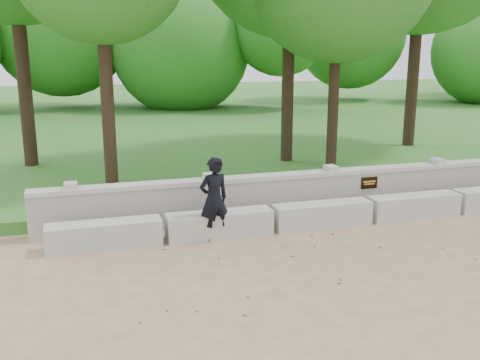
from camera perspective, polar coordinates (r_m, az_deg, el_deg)
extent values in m
plane|color=tan|center=(9.26, 19.47, -7.63)|extent=(80.00, 80.00, 0.00)
cube|color=#2D581B|center=(21.77, -2.60, 5.30)|extent=(40.00, 22.00, 0.25)
cube|color=#BBB9B1|center=(9.29, -14.25, -5.70)|extent=(1.90, 0.45, 0.45)
cube|color=#BBB9B1|center=(9.57, -2.17, -4.73)|extent=(1.90, 0.45, 0.45)
cube|color=#BBB9B1|center=(10.23, 8.75, -3.67)|extent=(1.90, 0.45, 0.45)
cube|color=#BBB9B1|center=(11.21, 18.04, -2.66)|extent=(1.90, 0.45, 0.45)
cube|color=#B0AEA6|center=(11.22, 11.88, -1.28)|extent=(12.50, 0.25, 0.82)
cube|color=#BBB9B1|center=(11.12, 11.99, 0.96)|extent=(12.50, 0.35, 0.08)
cube|color=black|center=(11.20, 13.62, -0.30)|extent=(0.36, 0.02, 0.24)
imported|color=black|center=(9.25, -2.80, -2.04)|extent=(0.61, 0.47, 1.48)
cube|color=black|center=(8.81, -2.39, 1.79)|extent=(0.14, 0.05, 0.07)
cylinder|color=#382619|center=(15.20, -22.15, 11.12)|extent=(0.35, 0.35, 5.19)
cylinder|color=#382619|center=(12.08, -14.01, 9.09)|extent=(0.29, 0.29, 4.24)
cylinder|color=#382619|center=(14.83, 5.14, 11.36)|extent=(0.33, 0.33, 4.86)
cylinder|color=#382619|center=(14.13, 9.98, 9.63)|extent=(0.28, 0.28, 4.13)
cylinder|color=#382619|center=(18.17, 18.07, 12.04)|extent=(0.37, 0.37, 5.43)
imported|color=#3C8D30|center=(10.58, -11.65, -1.61)|extent=(0.31, 0.33, 0.52)
imported|color=#3C8D30|center=(13.31, 21.27, 0.81)|extent=(0.36, 0.35, 0.51)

